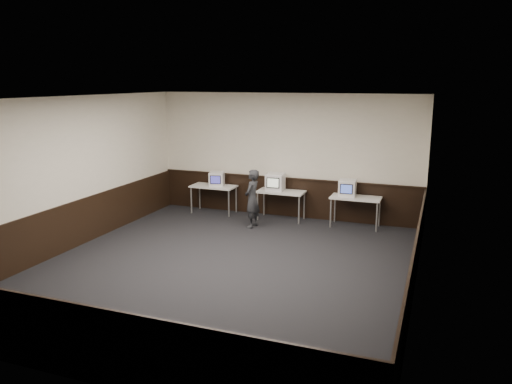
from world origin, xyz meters
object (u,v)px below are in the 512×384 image
Objects in this scene: desk_right at (356,200)px; desk_left at (214,188)px; emac_right at (347,188)px; person at (252,199)px; desk_center at (281,194)px; emac_left at (217,179)px; emac_center at (275,182)px.

desk_left is at bearing 180.00° from desk_right.
emac_right reaches higher than desk_right.
person is at bearing -159.91° from emac_right.
emac_right is (3.59, 0.02, 0.27)m from desk_left.
desk_right is (1.90, 0.00, 0.00)m from desk_center.
emac_left is at bearing -120.00° from person.
person is at bearing -48.23° from emac_left.
desk_left is 1.90m from desk_center.
emac_right is at bearing 0.51° from desk_center.
desk_center is at bearing 157.00° from person.
person reaches higher than emac_left.
emac_center reaches higher than desk_right.
desk_left is at bearing 176.42° from emac_center.
desk_left is 1.00× the size of desk_center.
emac_center is (1.64, 0.02, 0.03)m from emac_left.
desk_center is at bearing 0.00° from desk_left.
emac_left reaches higher than desk_center.
emac_left is 1.63m from person.
emac_center reaches higher than desk_left.
emac_right reaches higher than emac_left.
desk_right is at bearing -4.14° from emac_center.
emac_right reaches higher than desk_left.
emac_center is (-0.16, 0.01, 0.29)m from desk_center.
emac_center reaches higher than emac_right.
person reaches higher than desk_left.
person is at bearing -111.33° from emac_center.
emac_center is (1.74, 0.01, 0.29)m from desk_left.
desk_left is at bearing 177.09° from emac_right.
emac_right is (3.48, 0.03, 0.01)m from emac_left.
desk_left is at bearing 159.03° from emac_left.
emac_center reaches higher than desk_center.
desk_center is 2.50× the size of emac_left.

